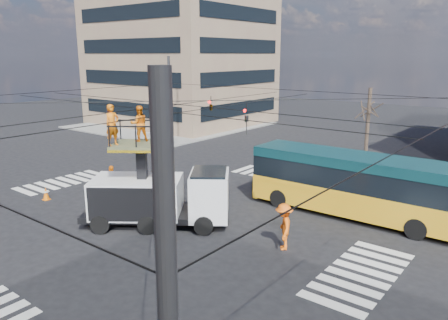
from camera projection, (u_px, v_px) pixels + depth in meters
ground at (172, 216)px, 22.54m from camera, size 120.00×120.00×0.00m
sidewalk_nw at (171, 125)px, 51.18m from camera, size 18.00×18.00×0.12m
crosswalks at (172, 215)px, 22.54m from camera, size 22.40×22.40×0.02m
overhead_network at (174, 133)px, 21.89m from camera, size 24.24×24.24×8.00m
tree_a at (369, 109)px, 28.79m from camera, size 2.00×2.00×6.00m
utility_truck at (159, 186)px, 20.91m from camera, size 7.01×5.99×5.94m
city_bus at (356, 184)px, 22.09m from camera, size 10.95×2.78×3.20m
traffic_cone at (46, 193)px, 24.94m from camera, size 0.36×0.36×0.76m
worker_ground at (112, 181)px, 25.51m from camera, size 0.65×1.14×1.83m
flagger at (284, 227)px, 18.48m from camera, size 1.35×1.50×2.02m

